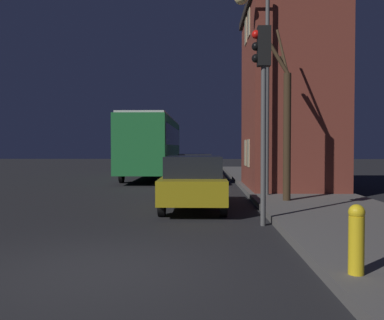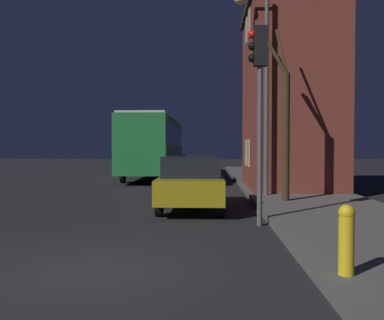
% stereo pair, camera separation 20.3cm
% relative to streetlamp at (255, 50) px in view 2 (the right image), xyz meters
% --- Properties ---
extents(ground_plane, '(120.00, 120.00, 0.00)m').
position_rel_streetlamp_xyz_m(ground_plane, '(-3.32, -8.55, -5.13)').
color(ground_plane, black).
extents(brick_building, '(3.68, 5.58, 7.46)m').
position_rel_streetlamp_xyz_m(brick_building, '(1.75, 3.00, -1.20)').
color(brick_building, brown).
rests_on(brick_building, sidewalk).
extents(streetlamp, '(1.21, 0.47, 6.97)m').
position_rel_streetlamp_xyz_m(streetlamp, '(0.00, 0.00, 0.00)').
color(streetlamp, '#4C4C4C').
rests_on(streetlamp, sidewalk).
extents(traffic_light, '(0.43, 0.24, 4.57)m').
position_rel_streetlamp_xyz_m(traffic_light, '(-0.43, -4.86, -1.86)').
color(traffic_light, '#4C4C4C').
rests_on(traffic_light, ground).
extents(bare_tree, '(0.91, 1.02, 5.45)m').
position_rel_streetlamp_xyz_m(bare_tree, '(0.75, -1.50, -2.58)').
color(bare_tree, '#382819').
rests_on(bare_tree, sidewalk).
extents(bus, '(2.50, 11.78, 3.53)m').
position_rel_streetlamp_xyz_m(bus, '(-4.78, 10.63, -3.02)').
color(bus, '#1E6B33').
rests_on(bus, ground).
extents(car_near_lane, '(1.79, 4.35, 1.56)m').
position_rel_streetlamp_xyz_m(car_near_lane, '(-2.06, -2.25, -4.31)').
color(car_near_lane, olive).
rests_on(car_near_lane, ground).
extents(car_mid_lane, '(1.84, 4.77, 1.48)m').
position_rel_streetlamp_xyz_m(car_mid_lane, '(-2.20, 7.04, -4.35)').
color(car_mid_lane, beige).
rests_on(car_mid_lane, ground).
extents(fire_hydrant, '(0.21, 0.21, 0.91)m').
position_rel_streetlamp_xyz_m(fire_hydrant, '(0.18, -9.23, -4.47)').
color(fire_hydrant, gold).
rests_on(fire_hydrant, sidewalk).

